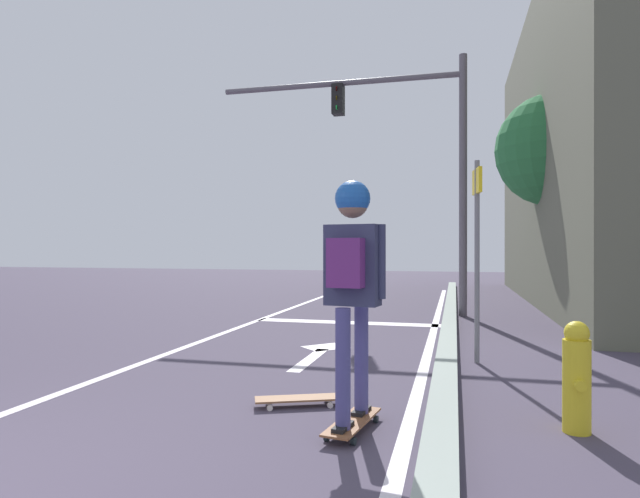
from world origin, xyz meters
TOP-DOWN VIEW (x-y plane):
  - lane_line_center at (-0.55, 6.00)m, footprint 0.12×20.00m
  - lane_line_curbside at (2.74, 6.00)m, footprint 0.12×20.00m
  - stop_bar at (1.17, 7.84)m, footprint 3.44×0.40m
  - lane_arrow_stem at (1.34, 4.53)m, footprint 0.16×1.40m
  - lane_arrow_head at (1.34, 5.38)m, footprint 0.71×0.71m
  - curb_strip at (2.99, 6.00)m, footprint 0.24×24.00m
  - skateboard at (2.34, 2.12)m, footprint 0.33×0.80m
  - skater at (2.34, 2.11)m, footprint 0.49×0.65m
  - spare_skateboard at (1.77, 2.63)m, footprint 0.78×0.48m
  - traffic_signal_mast at (2.04, 9.34)m, footprint 5.25×0.34m
  - street_sign_post at (3.34, 4.84)m, footprint 0.10×0.44m
  - fire_hydrant at (3.97, 2.51)m, footprint 0.20×0.30m
  - roadside_tree at (5.22, 11.06)m, footprint 2.53×2.53m

SIDE VIEW (x-z plane):
  - lane_line_center at x=-0.55m, z-range 0.00..0.01m
  - lane_line_curbside at x=2.74m, z-range 0.00..0.01m
  - stop_bar at x=1.17m, z-range 0.00..0.01m
  - lane_arrow_stem at x=1.34m, z-range 0.00..0.01m
  - lane_arrow_head at x=1.34m, z-range 0.00..0.01m
  - spare_skateboard at x=1.77m, z-range 0.03..0.10m
  - skateboard at x=2.34m, z-range 0.03..0.11m
  - curb_strip at x=2.99m, z-range 0.00..0.14m
  - fire_hydrant at x=3.97m, z-range 0.00..0.83m
  - skater at x=2.34m, z-range 0.35..2.15m
  - street_sign_post at x=3.34m, z-range 0.36..2.79m
  - roadside_tree at x=5.22m, z-range 1.13..5.98m
  - traffic_signal_mast at x=2.04m, z-range 0.99..6.28m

